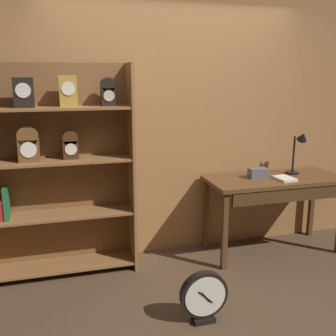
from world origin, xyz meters
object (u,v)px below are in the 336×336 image
at_px(bookshelf, 47,169).
at_px(open_repair_manual, 284,179).
at_px(desk_lamp, 299,149).
at_px(workbench, 276,187).
at_px(toolbox_small, 258,173).
at_px(round_clock_large, 204,297).

bearing_deg(bookshelf, open_repair_manual, -5.90).
xyz_separation_m(bookshelf, desk_lamp, (2.51, -0.06, 0.06)).
relative_size(workbench, desk_lamp, 3.02).
bearing_deg(open_repair_manual, workbench, 114.02).
distance_m(desk_lamp, toolbox_small, 0.53).
distance_m(desk_lamp, round_clock_large, 1.97).
height_order(bookshelf, workbench, bookshelf).
bearing_deg(workbench, round_clock_large, -140.08).
height_order(toolbox_small, round_clock_large, toolbox_small).
distance_m(bookshelf, workbench, 2.24).
bearing_deg(round_clock_large, open_repair_manual, 36.41).
relative_size(workbench, round_clock_large, 3.44).
bearing_deg(desk_lamp, bookshelf, 178.62).
xyz_separation_m(bookshelf, open_repair_manual, (2.26, -0.23, -0.20)).
distance_m(bookshelf, toolbox_small, 2.05).
distance_m(toolbox_small, open_repair_manual, 0.27).
bearing_deg(workbench, bookshelf, 176.06).
bearing_deg(desk_lamp, toolbox_small, -176.93).
relative_size(bookshelf, workbench, 1.38).
relative_size(workbench, open_repair_manual, 6.36).
height_order(open_repair_manual, round_clock_large, open_repair_manual).
distance_m(bookshelf, open_repair_manual, 2.28).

